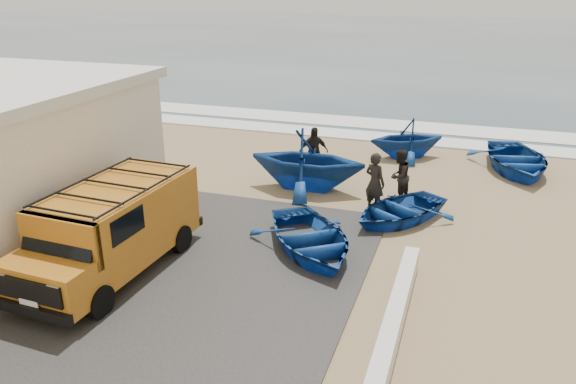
% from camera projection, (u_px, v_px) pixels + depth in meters
% --- Properties ---
extents(ground, '(160.00, 160.00, 0.00)m').
position_uv_depth(ground, '(233.00, 239.00, 15.89)').
color(ground, '#9A8159').
extents(slab, '(12.00, 10.00, 0.05)m').
position_uv_depth(slab, '(132.00, 259.00, 14.71)').
color(slab, '#383533').
rests_on(slab, ground).
extents(ocean, '(180.00, 88.00, 0.01)m').
position_uv_depth(ocean, '(427.00, 40.00, 65.44)').
color(ocean, '#385166').
rests_on(ocean, ground).
extents(surf_line, '(180.00, 1.60, 0.06)m').
position_uv_depth(surf_line, '(335.00, 133.00, 26.50)').
color(surf_line, white).
rests_on(surf_line, ground).
extents(surf_wash, '(180.00, 2.20, 0.04)m').
position_uv_depth(surf_wash, '(347.00, 121.00, 28.72)').
color(surf_wash, white).
rests_on(surf_wash, ground).
extents(parapet, '(0.35, 6.00, 0.55)m').
position_uv_depth(parapet, '(394.00, 321.00, 11.66)').
color(parapet, silver).
rests_on(parapet, ground).
extents(van, '(2.34, 5.39, 2.27)m').
position_uv_depth(van, '(113.00, 227.00, 13.76)').
color(van, '#BC711C').
rests_on(van, ground).
extents(boat_near_left, '(4.54, 4.80, 0.81)m').
position_uv_depth(boat_near_left, '(310.00, 238.00, 15.01)').
color(boat_near_left, '#134296').
rests_on(boat_near_left, ground).
extents(boat_near_right, '(3.95, 4.22, 0.71)m').
position_uv_depth(boat_near_right, '(398.00, 210.00, 16.98)').
color(boat_near_right, '#134296').
rests_on(boat_near_right, ground).
extents(boat_mid_left, '(4.06, 3.51, 2.13)m').
position_uv_depth(boat_mid_left, '(307.00, 159.00, 19.33)').
color(boat_mid_left, '#134296').
rests_on(boat_mid_left, ground).
extents(boat_far_left, '(3.98, 3.82, 1.61)m').
position_uv_depth(boat_far_left, '(407.00, 138.00, 22.82)').
color(boat_far_left, '#134296').
rests_on(boat_far_left, ground).
extents(boat_far_right, '(4.00, 4.96, 0.91)m').
position_uv_depth(boat_far_right, '(516.00, 160.00, 21.31)').
color(boat_far_right, '#134296').
rests_on(boat_far_right, ground).
extents(fisherman_front, '(0.84, 0.73, 1.93)m').
position_uv_depth(fisherman_front, '(375.00, 183.00, 17.45)').
color(fisherman_front, black).
rests_on(fisherman_front, ground).
extents(fisherman_middle, '(0.94, 1.05, 1.78)m').
position_uv_depth(fisherman_middle, '(399.00, 176.00, 18.25)').
color(fisherman_middle, black).
rests_on(fisherman_middle, ground).
extents(fisherman_back, '(1.18, 0.91, 1.87)m').
position_uv_depth(fisherman_back, '(313.00, 152.00, 20.61)').
color(fisherman_back, black).
rests_on(fisherman_back, ground).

